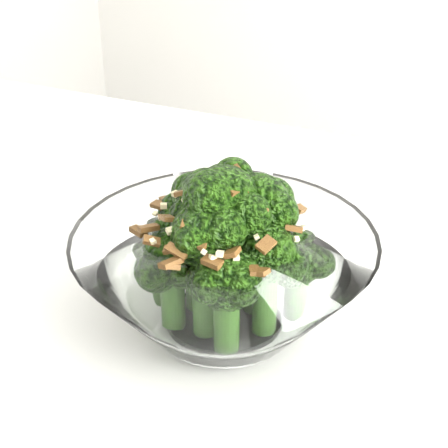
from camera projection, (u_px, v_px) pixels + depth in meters
The scene contains 2 objects.
table at pixel (172, 342), 0.65m from camera, with size 1.31×0.98×0.75m.
broccoli_dish at pixel (223, 269), 0.53m from camera, with size 0.23×0.23×0.14m.
Camera 1 is at (0.29, -0.40, 1.10)m, focal length 55.00 mm.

